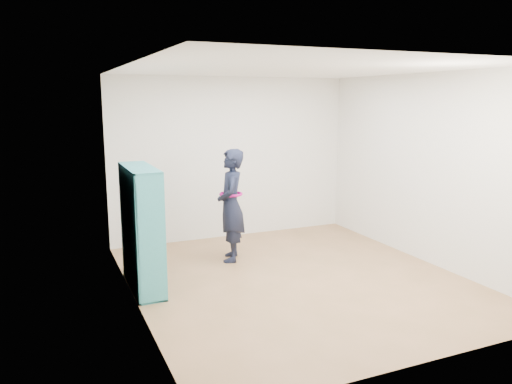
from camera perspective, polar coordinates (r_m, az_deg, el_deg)
name	(u,v)px	position (r m, az deg, el deg)	size (l,w,h in m)	color
floor	(297,279)	(6.45, 4.66, -9.88)	(4.50, 4.50, 0.00)	olive
ceiling	(300,69)	(6.05, 5.03, 13.86)	(4.50, 4.50, 0.00)	white
wall_left	(132,190)	(5.47, -13.96, 0.25)	(0.02, 4.50, 2.60)	silver
wall_right	(426,169)	(7.27, 18.87, 2.51)	(0.02, 4.50, 2.60)	silver
wall_back	(233,158)	(8.15, -2.70, 3.88)	(4.00, 0.02, 2.60)	silver
wall_front	(429,218)	(4.31, 19.19, -2.79)	(4.00, 0.02, 2.60)	silver
bookshelf	(140,230)	(6.08, -13.14, -4.22)	(0.32, 1.11, 1.48)	teal
person	(231,205)	(6.96, -2.87, -1.52)	(0.56, 0.67, 1.58)	black
smartphone	(221,197)	(7.03, -4.01, -0.56)	(0.03, 0.09, 0.12)	silver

